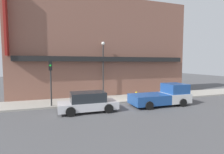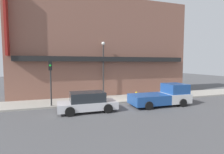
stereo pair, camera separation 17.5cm
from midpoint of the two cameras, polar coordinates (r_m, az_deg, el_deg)
ground_plane at (r=16.19m, az=2.20°, el=-8.67°), size 80.00×80.00×0.00m
sidewalk at (r=17.72m, az=0.34°, el=-7.26°), size 36.00×3.34×0.15m
building at (r=20.43m, az=-2.49°, el=9.35°), size 19.80×3.80×11.15m
pickup_truck at (r=16.13m, az=16.67°, el=-5.98°), size 5.26×2.29×1.86m
parked_car at (r=13.58m, az=-7.64°, el=-8.13°), size 4.45×2.00×1.51m
fire_hydrant at (r=17.48m, az=8.21°, el=-5.98°), size 0.21×0.21×0.75m
street_lamp at (r=18.30m, az=-2.58°, el=4.65°), size 0.36×0.36×5.77m
traffic_light at (r=15.14m, az=-19.11°, el=0.64°), size 0.28×0.42×3.76m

